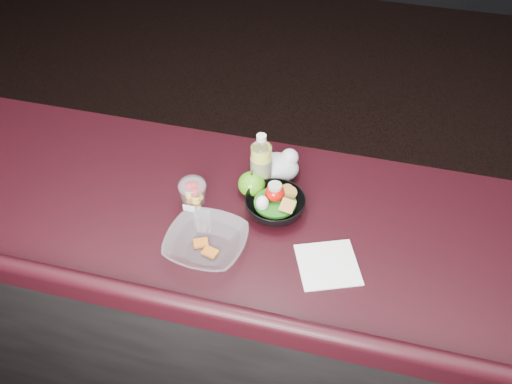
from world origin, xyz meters
TOP-DOWN VIEW (x-y plane):
  - counter at (0.00, 0.30)m, footprint 4.06×0.71m
  - lemonade_bottle at (0.05, 0.44)m, footprint 0.07×0.07m
  - fruit_cup at (-0.12, 0.29)m, footprint 0.08×0.08m
  - green_apple at (0.03, 0.39)m, footprint 0.08×0.08m
  - plastic_bag at (0.10, 0.49)m, footprint 0.13×0.11m
  - snack_bowl at (0.12, 0.33)m, footprint 0.19×0.19m
  - takeout_bowl at (-0.03, 0.14)m, footprint 0.24×0.24m
  - paper_napkin at (0.31, 0.17)m, footprint 0.21×0.21m

SIDE VIEW (x-z plane):
  - counter at x=0.00m, z-range 0.00..1.02m
  - paper_napkin at x=0.31m, z-range 1.02..1.02m
  - takeout_bowl at x=-0.03m, z-range 1.02..1.07m
  - snack_bowl at x=0.12m, z-range 1.00..1.10m
  - green_apple at x=0.03m, z-range 1.02..1.10m
  - plastic_bag at x=0.10m, z-range 1.01..1.11m
  - fruit_cup at x=-0.12m, z-range 1.02..1.14m
  - lemonade_bottle at x=0.05m, z-range 1.00..1.20m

